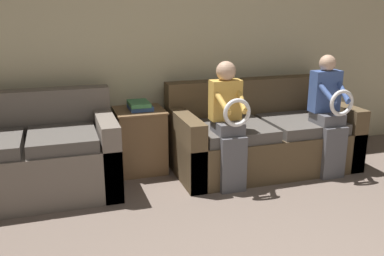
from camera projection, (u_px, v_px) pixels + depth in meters
wall_back at (176, 41)px, 4.47m from camera, size 7.42×0.06×2.55m
couch_main at (261, 137)px, 4.45m from camera, size 1.85×0.92×0.88m
couch_side at (28, 158)px, 3.80m from camera, size 1.54×0.89×0.89m
child_left_seated at (229, 120)px, 3.85m from camera, size 0.28×0.38×1.16m
child_right_seated at (329, 111)px, 4.16m from camera, size 0.29×0.37×1.18m
side_shelf at (140, 139)px, 4.33m from camera, size 0.49×0.48×0.64m
book_stack at (140, 106)px, 4.24m from camera, size 0.22×0.30×0.08m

